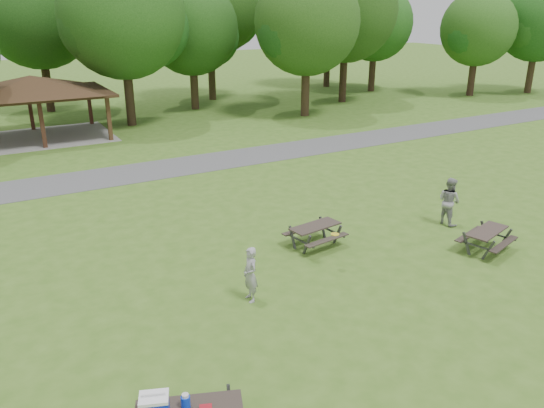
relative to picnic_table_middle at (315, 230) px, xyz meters
The scene contains 18 objects.
ground 3.49m from the picnic_table_middle, 125.18° to the right, with size 160.00×160.00×0.00m, color #3E671D.
asphalt_path 11.37m from the picnic_table_middle, 100.07° to the left, with size 120.00×3.20×0.02m, color #4D4D4F.
pavilion 22.15m from the picnic_table_middle, 105.78° to the left, with size 8.60×7.01×3.76m.
tree_row_e 23.06m from the picnic_table_middle, 89.71° to the left, with size 8.40×8.00×11.02m.
tree_row_f 26.94m from the picnic_table_middle, 76.65° to the left, with size 7.35×7.00×9.55m.
tree_row_g 23.42m from the picnic_table_middle, 57.78° to the left, with size 7.77×7.40×10.25m.
tree_row_h 29.76m from the picnic_table_middle, 51.42° to the left, with size 8.61×8.20×11.37m.
tree_row_i 36.00m from the picnic_table_middle, 47.40° to the left, with size 7.14×6.80×9.52m.
tree_row_j 36.32m from the picnic_table_middle, 33.22° to the left, with size 6.72×6.40×8.96m.
tree_deep_b 31.11m from the picnic_table_middle, 97.33° to the left, with size 8.40×8.00×11.13m.
tree_deep_c 31.36m from the picnic_table_middle, 72.66° to the left, with size 8.82×8.40×11.90m.
tree_deep_d 38.39m from the picnic_table_middle, 54.24° to the left, with size 8.40×8.00×11.27m.
tree_flank_right 40.82m from the picnic_table_middle, 26.76° to the left, with size 7.56×7.20×9.97m.
picnic_table_middle is the anchor object (origin of this frame).
picnic_table_far 5.61m from the picnic_table_middle, 33.46° to the right, with size 2.04×1.81×0.75m.
frisbee_in_flight 1.76m from the picnic_table_middle, 103.61° to the right, with size 0.29×0.29×0.02m.
frisbee_thrower 4.06m from the picnic_table_middle, 149.56° to the right, with size 0.57×0.38×1.57m, color #9B9B9D.
frisbee_catcher 5.41m from the picnic_table_middle, ahead, with size 0.86×0.67×1.78m, color gray.
Camera 1 is at (-7.28, -10.58, 7.58)m, focal length 35.00 mm.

